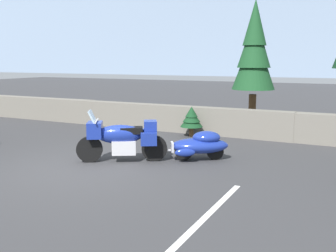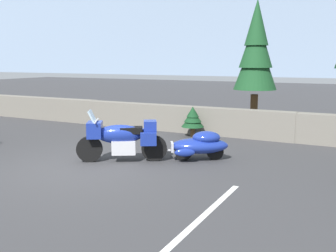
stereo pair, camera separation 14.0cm
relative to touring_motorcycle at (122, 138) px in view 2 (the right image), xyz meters
name	(u,v)px [view 2 (the right image)]	position (x,y,z in m)	size (l,w,h in m)	color
ground_plane	(85,168)	(-0.44, -0.93, -0.62)	(80.00, 80.00, 0.00)	#38383A
stone_guard_wall	(182,119)	(-0.45, 4.57, -0.15)	(24.00, 0.57, 0.96)	slate
touring_motorcycle	(122,138)	(0.00, 0.00, 0.00)	(2.06, 1.44, 1.33)	black
car_shaped_trailer	(200,145)	(1.73, 1.03, -0.21)	(2.08, 1.44, 0.76)	black
pine_tree_secondary	(256,50)	(1.84, 5.82, 2.32)	(1.53, 1.53, 4.69)	brown
pine_sapling_near	(193,118)	(0.26, 3.91, 0.02)	(0.77, 0.77, 1.03)	brown
parking_stripe_marker	(203,216)	(3.24, -2.43, -0.62)	(0.12, 3.60, 0.01)	silver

